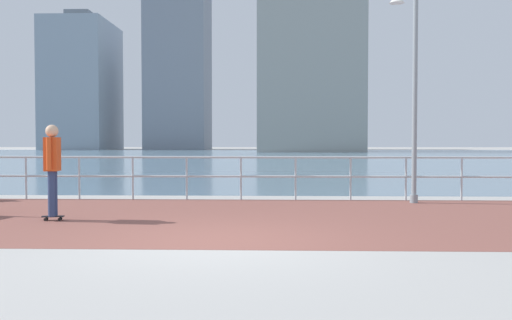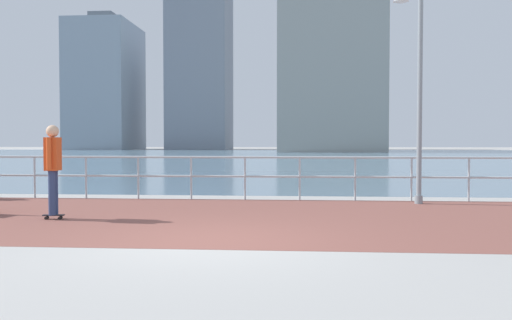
# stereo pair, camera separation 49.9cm
# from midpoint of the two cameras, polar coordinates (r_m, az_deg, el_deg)

# --- Properties ---
(ground) EXTENTS (220.00, 220.00, 0.00)m
(ground) POSITION_cam_midpoint_polar(r_m,az_deg,el_deg) (47.87, 0.58, 0.14)
(ground) COLOR #ADAAA5
(brick_paving) EXTENTS (28.00, 6.43, 0.01)m
(brick_paving) POSITION_cam_midpoint_polar(r_m,az_deg,el_deg) (10.63, -4.02, -6.08)
(brick_paving) COLOR brown
(brick_paving) RESTS_ON ground
(harbor_water) EXTENTS (180.00, 88.00, 0.00)m
(harbor_water) POSITION_cam_midpoint_polar(r_m,az_deg,el_deg) (58.71, 0.82, 0.47)
(harbor_water) COLOR slate
(harbor_water) RESTS_ON ground
(waterfront_railing) EXTENTS (25.25, 0.06, 1.12)m
(waterfront_railing) POSITION_cam_midpoint_polar(r_m,az_deg,el_deg) (13.74, -2.65, -1.04)
(waterfront_railing) COLOR #B2BCC1
(waterfront_railing) RESTS_ON ground
(lamppost) EXTENTS (0.78, 0.49, 5.68)m
(lamppost) POSITION_cam_midpoint_polar(r_m,az_deg,el_deg) (13.47, 15.00, 8.93)
(lamppost) COLOR gray
(lamppost) RESTS_ON ground
(skateboarder) EXTENTS (0.41, 0.56, 1.81)m
(skateboarder) POSITION_cam_midpoint_polar(r_m,az_deg,el_deg) (10.85, -22.09, -0.28)
(skateboarder) COLOR black
(skateboarder) RESTS_ON ground
(tower_beige) EXTENTS (12.02, 16.51, 27.45)m
(tower_beige) POSITION_cam_midpoint_polar(r_m,az_deg,el_deg) (114.81, -18.10, 7.53)
(tower_beige) COLOR #8493A3
(tower_beige) RESTS_ON ground
(tower_steel) EXTENTS (11.72, 13.59, 41.71)m
(tower_steel) POSITION_cam_midpoint_polar(r_m,az_deg,el_deg) (110.46, -8.35, 11.56)
(tower_steel) COLOR slate
(tower_steel) RESTS_ON ground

